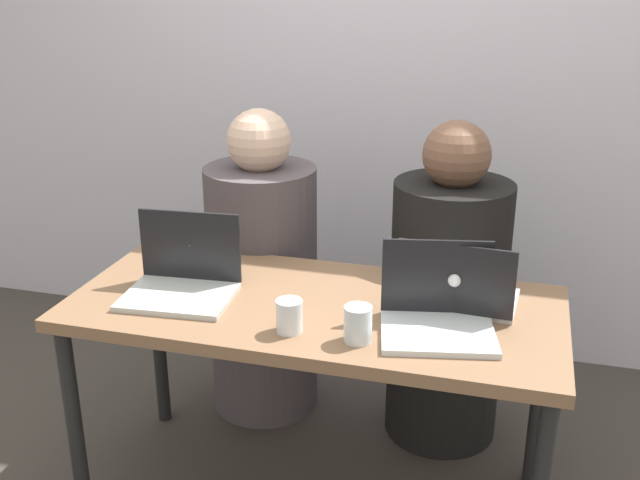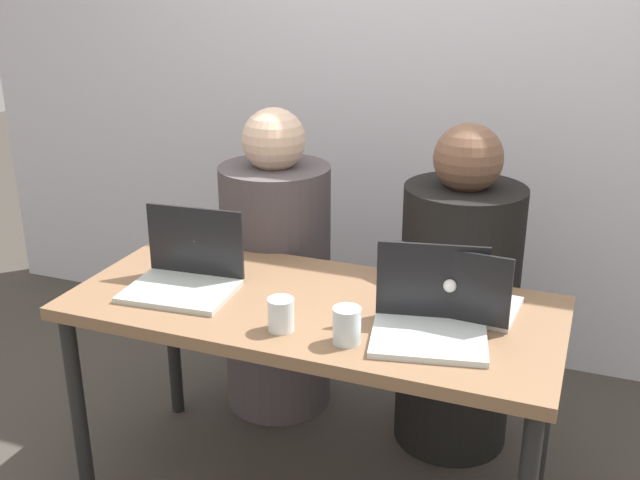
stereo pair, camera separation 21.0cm
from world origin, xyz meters
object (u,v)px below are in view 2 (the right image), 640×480
at_px(laptop_front_right, 430,318).
at_px(water_glass_center, 281,316).
at_px(person_on_right, 458,308).
at_px(water_glass_right, 347,328).
at_px(person_on_left, 277,279).
at_px(laptop_front_left, 185,273).
at_px(laptop_back_right, 456,297).

distance_m(laptop_front_right, water_glass_center, 0.42).
distance_m(person_on_right, water_glass_right, 0.78).
height_order(person_on_right, laptop_front_right, person_on_right).
height_order(person_on_left, person_on_right, person_on_left).
bearing_deg(laptop_front_left, water_glass_center, -25.32).
relative_size(person_on_left, water_glass_right, 11.78).
bearing_deg(water_glass_right, person_on_left, 126.81).
distance_m(person_on_left, laptop_front_left, 0.62).
height_order(person_on_right, water_glass_center, person_on_right).
distance_m(person_on_right, laptop_back_right, 0.50).
bearing_deg(water_glass_center, water_glass_right, -1.11).
height_order(person_on_right, water_glass_right, person_on_right).
xyz_separation_m(person_on_left, laptop_front_left, (-0.06, -0.57, 0.24)).
bearing_deg(laptop_back_right, water_glass_right, 54.07).
distance_m(person_on_left, water_glass_center, 0.83).
bearing_deg(water_glass_center, person_on_right, 62.61).
bearing_deg(laptop_front_right, laptop_back_right, 64.27).
distance_m(person_on_right, laptop_front_right, 0.64).
xyz_separation_m(person_on_right, laptop_back_right, (0.07, -0.43, 0.24)).
distance_m(person_on_left, person_on_right, 0.71).
xyz_separation_m(laptop_back_right, laptop_front_right, (-0.04, -0.16, 0.00)).
relative_size(laptop_front_left, water_glass_right, 3.40).
xyz_separation_m(person_on_left, water_glass_center, (0.34, -0.72, 0.23)).
height_order(laptop_back_right, water_glass_right, laptop_back_right).
bearing_deg(person_on_left, water_glass_right, 134.75).
xyz_separation_m(person_on_right, laptop_front_left, (-0.77, -0.57, 0.24)).
bearing_deg(laptop_front_left, water_glass_right, -19.10).
bearing_deg(person_on_right, person_on_left, -11.53).
bearing_deg(water_glass_center, laptop_back_right, 33.16).
height_order(water_glass_right, water_glass_center, water_glass_right).
distance_m(laptop_front_left, water_glass_right, 0.62).
distance_m(laptop_back_right, laptop_front_right, 0.17).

